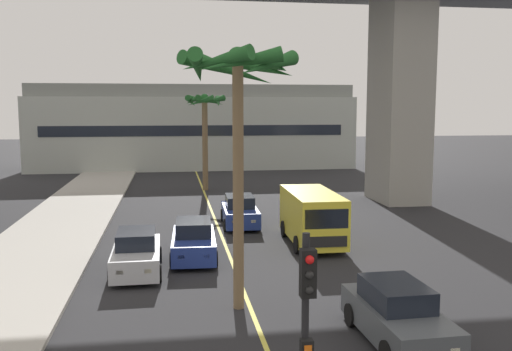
% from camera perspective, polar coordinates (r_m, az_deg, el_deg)
% --- Properties ---
extents(lane_stripe_center, '(0.14, 56.00, 0.01)m').
position_cam_1_polar(lane_stripe_center, '(26.05, -3.35, -6.62)').
color(lane_stripe_center, '#DBCC4C').
rests_on(lane_stripe_center, ground).
extents(pier_building_backdrop, '(31.64, 8.04, 8.27)m').
position_cam_1_polar(pier_building_backdrop, '(57.20, -6.38, 4.92)').
color(pier_building_backdrop, '#ADB2A8').
rests_on(pier_building_backdrop, ground).
extents(car_queue_front, '(1.92, 4.14, 1.56)m').
position_cam_1_polar(car_queue_front, '(15.53, 14.20, -13.65)').
color(car_queue_front, '#4C5156').
rests_on(car_queue_front, ground).
extents(car_queue_second, '(1.88, 4.12, 1.56)m').
position_cam_1_polar(car_queue_second, '(21.45, -12.09, -7.78)').
color(car_queue_second, '#B7BABF').
rests_on(car_queue_second, ground).
extents(car_queue_third, '(1.93, 4.15, 1.56)m').
position_cam_1_polar(car_queue_third, '(29.09, -1.65, -3.72)').
color(car_queue_third, navy).
rests_on(car_queue_third, ground).
extents(car_queue_fourth, '(1.96, 4.16, 1.56)m').
position_cam_1_polar(car_queue_fourth, '(22.99, -6.38, -6.66)').
color(car_queue_fourth, navy).
rests_on(car_queue_fourth, ground).
extents(delivery_van, '(2.24, 5.29, 2.36)m').
position_cam_1_polar(delivery_van, '(25.20, 5.72, -4.12)').
color(delivery_van, yellow).
rests_on(delivery_van, ground).
extents(traffic_light_median_near, '(0.24, 0.37, 4.20)m').
position_cam_1_polar(traffic_light_median_near, '(9.13, 5.14, -15.09)').
color(traffic_light_median_near, black).
rests_on(traffic_light_median_near, ground).
extents(palm_tree_near_median, '(3.06, 3.15, 7.08)m').
position_cam_1_polar(palm_tree_near_median, '(41.19, -5.27, 6.32)').
color(palm_tree_near_median, brown).
rests_on(palm_tree_near_median, ground).
extents(palm_tree_mid_median, '(3.60, 3.62, 7.88)m').
position_cam_1_polar(palm_tree_mid_median, '(16.59, -1.80, 8.94)').
color(palm_tree_mid_median, brown).
rests_on(palm_tree_mid_median, ground).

